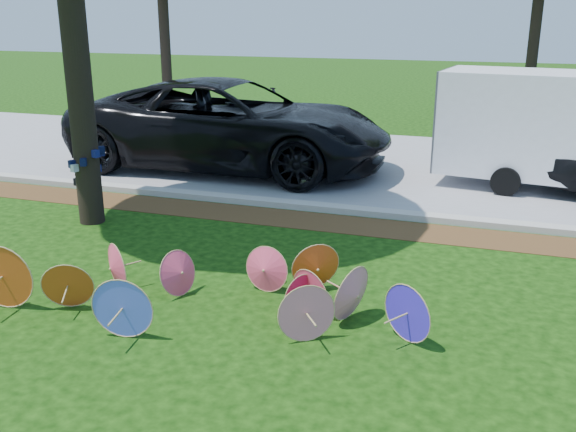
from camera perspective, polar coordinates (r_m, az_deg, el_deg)
name	(u,v)px	position (r m, az deg, el deg)	size (l,w,h in m)	color
ground	(195,333)	(7.79, -8.28, -10.27)	(90.00, 90.00, 0.00)	black
mulch_strip	(305,220)	(11.66, 1.53, -0.39)	(90.00, 1.00, 0.01)	#472D16
curb	(316,207)	(12.28, 2.48, 0.83)	(90.00, 0.30, 0.12)	#B7B5AD
street	(361,163)	(16.19, 6.54, 4.71)	(90.00, 8.00, 0.01)	gray
parasol_pile	(207,286)	(8.12, -7.23, -6.23)	(5.80, 2.36, 0.88)	#3E27E6
black_van	(231,125)	(15.45, -5.11, 8.09)	(3.50, 7.60, 2.11)	black
cargo_trailer	(517,122)	(14.63, 19.72, 7.84)	(3.06, 1.94, 2.74)	white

